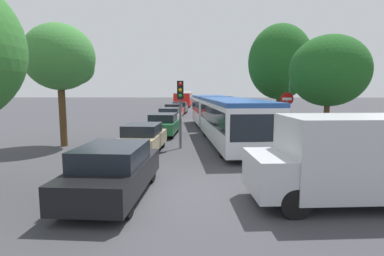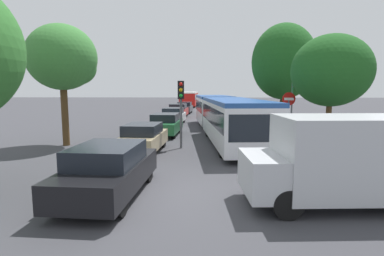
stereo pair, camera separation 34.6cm
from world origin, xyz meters
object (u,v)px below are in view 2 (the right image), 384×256
(queued_car_graphite, at_px, (185,108))
(tree_right_mid, at_px, (284,64))
(traffic_light, at_px, (181,99))
(tree_right_near, at_px, (331,71))
(city_bus_rear, at_px, (189,98))
(tree_left_mid, at_px, (64,60))
(no_entry_sign, at_px, (288,110))
(queued_car_red, at_px, (178,111))
(white_van, at_px, (350,158))
(queued_car_tan, at_px, (143,138))
(direction_sign_post, at_px, (292,96))
(queued_car_green, at_px, (166,124))
(articulated_bus, at_px, (223,113))
(queued_car_black, at_px, (109,170))
(queued_car_white, at_px, (173,116))

(queued_car_graphite, xyz_separation_m, tree_right_mid, (8.44, -14.09, 4.18))
(traffic_light, distance_m, tree_right_near, 7.52)
(city_bus_rear, distance_m, tree_right_near, 38.87)
(traffic_light, bearing_deg, tree_left_mid, -99.59)
(tree_right_near, height_order, tree_right_mid, tree_right_mid)
(no_entry_sign, bearing_deg, city_bus_rear, -168.88)
(queued_car_red, height_order, white_van, white_van)
(white_van, bearing_deg, queued_car_tan, -47.31)
(direction_sign_post, distance_m, tree_right_mid, 5.18)
(tree_right_near, bearing_deg, no_entry_sign, 149.30)
(queued_car_green, relative_size, direction_sign_post, 1.15)
(queued_car_red, xyz_separation_m, queued_car_graphite, (0.32, 5.58, -0.02))
(articulated_bus, relative_size, tree_right_near, 2.96)
(queued_car_green, bearing_deg, no_entry_sign, -110.98)
(queued_car_red, distance_m, tree_right_near, 19.02)
(tree_left_mid, bearing_deg, queued_car_black, -58.28)
(direction_sign_post, bearing_deg, city_bus_rear, -62.04)
(city_bus_rear, distance_m, no_entry_sign, 37.44)
(queued_car_tan, xyz_separation_m, queued_car_red, (0.09, 17.71, 0.04))
(queued_car_red, bearing_deg, direction_sign_post, -145.34)
(white_van, xyz_separation_m, tree_right_near, (2.47, 7.55, 2.64))
(queued_car_white, height_order, no_entry_sign, no_entry_sign)
(queued_car_tan, relative_size, queued_car_red, 0.95)
(queued_car_white, height_order, tree_right_near, tree_right_near)
(white_van, relative_size, direction_sign_post, 1.42)
(queued_car_green, height_order, queued_car_red, queued_car_red)
(queued_car_tan, bearing_deg, tree_right_mid, -41.06)
(queued_car_tan, bearing_deg, queued_car_red, 2.52)
(queued_car_green, xyz_separation_m, queued_car_white, (-0.14, 6.22, -0.01))
(articulated_bus, relative_size, queued_car_red, 3.95)
(queued_car_white, height_order, queued_car_red, queued_car_red)
(queued_car_white, xyz_separation_m, direction_sign_post, (8.00, -6.99, 1.86))
(tree_right_near, bearing_deg, city_bus_rear, 103.32)
(articulated_bus, xyz_separation_m, queued_car_black, (-3.88, -11.53, -0.67))
(white_van, xyz_separation_m, tree_right_mid, (2.21, 15.49, 3.65))
(articulated_bus, height_order, direction_sign_post, direction_sign_post)
(queued_car_graphite, bearing_deg, queued_car_black, -177.50)
(queued_car_red, distance_m, tree_left_mid, 17.16)
(tree_right_near, relative_size, tree_right_mid, 0.72)
(direction_sign_post, bearing_deg, queued_car_red, -43.38)
(no_entry_sign, height_order, tree_right_near, tree_right_near)
(direction_sign_post, bearing_deg, articulated_bus, 0.82)
(queued_car_black, relative_size, direction_sign_post, 1.20)
(queued_car_graphite, relative_size, direction_sign_post, 1.14)
(queued_car_tan, distance_m, white_van, 9.16)
(no_entry_sign, bearing_deg, articulated_bus, -135.74)
(tree_right_mid, bearing_deg, city_bus_rear, 106.22)
(queued_car_red, height_order, tree_right_near, tree_right_near)
(queued_car_red, bearing_deg, tree_right_near, -148.45)
(tree_left_mid, bearing_deg, queued_car_red, 74.50)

